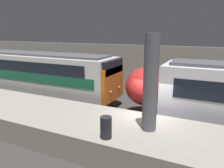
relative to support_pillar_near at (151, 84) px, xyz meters
The scene contains 5 objects.
ground_plane 3.61m from the support_pillar_near, 109.44° to the left, with size 120.00×120.00×0.00m, color #33302D.
platform 2.59m from the support_pillar_near, behind, with size 40.00×3.71×1.14m.
station_rear_barrier 8.58m from the support_pillar_near, 94.20° to the left, with size 50.00×0.15×4.01m.
support_pillar_near is the anchor object (origin of this frame).
trash_bin 2.42m from the support_pillar_near, 131.39° to the right, with size 0.44×0.44×0.85m.
Camera 1 is at (2.87, -9.91, 5.11)m, focal length 35.00 mm.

